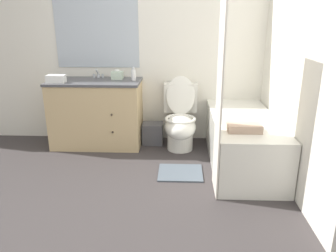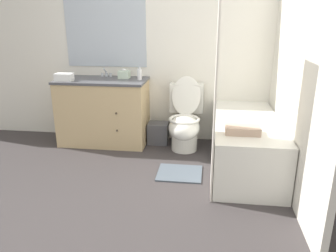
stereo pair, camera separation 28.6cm
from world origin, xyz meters
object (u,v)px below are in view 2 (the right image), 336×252
Objects in this scene: bathtub at (245,143)px; toilet at (185,121)px; soap_dispenser at (139,74)px; wastebasket at (158,133)px; bath_towel_folded at (243,130)px; hand_towel_folded at (64,77)px; vanity_cabinet at (104,111)px; tissue_box at (124,74)px; bath_mat at (180,173)px; sink_faucet at (106,74)px.

toilet is at bearing 147.48° from bathtub.
soap_dispenser reaches higher than toilet.
toilet reaches higher than bathtub.
wastebasket is 1.73× the size of soap_dispenser.
hand_towel_folded is at bearing 158.52° from bath_towel_folded.
bath_towel_folded is (1.17, -1.00, -0.32)m from soap_dispenser.
vanity_cabinet is 8.24× the size of tissue_box.
toilet reaches higher than bath_mat.
hand_towel_folded is 0.65× the size of bath_towel_folded.
tissue_box is at bearing 160.98° from soap_dispenser.
toilet is 0.44m from wastebasket.
sink_faucet is 0.45× the size of bath_towel_folded.
toilet is at bearing -4.29° from vanity_cabinet.
sink_faucet is 1.01m from wastebasket.
toilet is 1.09m from bath_towel_folded.
sink_faucet is at bearing 169.34° from wastebasket.
toilet reaches higher than vanity_cabinet.
hand_towel_folded is at bearing -176.96° from toilet.
toilet is at bearing 3.04° from hand_towel_folded.
bathtub is 5.80× the size of wastebasket.
tissue_box is 0.65× the size of hand_towel_folded.
vanity_cabinet is 2.41× the size of bath_mat.
bath_mat is at bearing -37.04° from vanity_cabinet.
hand_towel_folded is (-0.67, -0.26, -0.00)m from tissue_box.
bathtub is 1.71m from tissue_box.
toilet is (1.04, -0.08, -0.07)m from vanity_cabinet.
vanity_cabinet is 0.71× the size of bathtub.
toilet is at bearing -11.15° from soap_dispenser.
bath_towel_folded is at bearing -30.40° from vanity_cabinet.
tissue_box is (-1.47, 0.62, 0.61)m from bathtub.
sink_faucet is 0.31× the size of bath_mat.
vanity_cabinet is 7.13× the size of soap_dispenser.
vanity_cabinet is at bearing 20.68° from hand_towel_folded.
wastebasket is at bearing 6.31° from soap_dispenser.
wastebasket is 1.47m from bath_towel_folded.
bathtub is at bearing -9.51° from hand_towel_folded.
sink_faucet is 1.68m from bath_mat.
toilet is at bearing 90.56° from bath_mat.
toilet is 1.90× the size of bath_mat.
bath_mat is at bearing -89.44° from toilet.
hand_towel_folded reaches higher than wastebasket.
hand_towel_folded is at bearing -158.59° from tissue_box.
tissue_box is 0.72m from hand_towel_folded.
sink_faucet reaches higher than toilet.
tissue_box is at bearing 173.62° from wastebasket.
bath_mat is (0.01, -0.72, -0.35)m from toilet.
bath_towel_folded reaches higher than wastebasket.
soap_dispenser reaches higher than bath_mat.
toilet is at bearing -21.28° from wastebasket.
bath_towel_folded is 0.84m from bath_mat.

